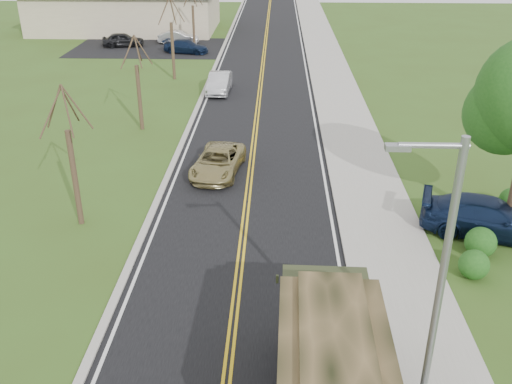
# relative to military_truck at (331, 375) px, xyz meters

# --- Properties ---
(road) EXTENTS (8.00, 120.00, 0.01)m
(road) POSITION_rel_military_truck_xyz_m (-2.69, 40.78, -2.05)
(road) COLOR black
(road) RESTS_ON ground
(curb_right) EXTENTS (0.30, 120.00, 0.12)m
(curb_right) POSITION_rel_military_truck_xyz_m (1.46, 40.78, -2.00)
(curb_right) COLOR #9E998E
(curb_right) RESTS_ON ground
(sidewalk_right) EXTENTS (3.20, 120.00, 0.10)m
(sidewalk_right) POSITION_rel_military_truck_xyz_m (3.21, 40.78, -2.01)
(sidewalk_right) COLOR #9E998E
(sidewalk_right) RESTS_ON ground
(curb_left) EXTENTS (0.30, 120.00, 0.10)m
(curb_left) POSITION_rel_military_truck_xyz_m (-6.84, 40.78, -2.01)
(curb_left) COLOR #9E998E
(curb_left) RESTS_ON ground
(street_light) EXTENTS (1.65, 0.22, 8.00)m
(street_light) POSITION_rel_military_truck_xyz_m (2.21, 0.28, 2.38)
(street_light) COLOR gray
(street_light) RESTS_ON ground
(bare_tree_a) EXTENTS (1.93, 2.26, 6.08)m
(bare_tree_a) POSITION_rel_military_truck_xyz_m (-9.70, 10.78, 0.57)
(bare_tree_a) COLOR #38281C
(bare_tree_a) RESTS_ON ground
(bare_tree_b) EXTENTS (1.83, 2.14, 5.73)m
(bare_tree_b) POSITION_rel_military_truck_xyz_m (-9.70, 22.78, 0.42)
(bare_tree_b) COLOR #38281C
(bare_tree_b) RESTS_ON ground
(bare_tree_c) EXTENTS (2.04, 2.39, 6.42)m
(bare_tree_c) POSITION_rel_military_truck_xyz_m (-9.70, 34.78, 0.72)
(bare_tree_c) COLOR #38281C
(bare_tree_c) RESTS_ON ground
(bare_tree_d) EXTENTS (1.88, 2.20, 5.91)m
(bare_tree_d) POSITION_rel_military_truck_xyz_m (-9.70, 46.78, 0.49)
(bare_tree_d) COLOR #38281C
(bare_tree_d) RESTS_ON ground
(commercial_building) EXTENTS (25.50, 21.50, 5.65)m
(commercial_building) POSITION_rel_military_truck_xyz_m (-18.68, 56.75, 0.63)
(commercial_building) COLOR tan
(commercial_building) RESTS_ON ground
(military_truck) EXTENTS (2.66, 7.26, 3.59)m
(military_truck) POSITION_rel_military_truck_xyz_m (0.00, 0.00, 0.00)
(military_truck) COLOR black
(military_truck) RESTS_ON ground
(suv_champagne) EXTENTS (2.78, 4.94, 1.30)m
(suv_champagne) POSITION_rel_military_truck_xyz_m (-4.34, 16.24, -1.40)
(suv_champagne) COLOR #9E9159
(suv_champagne) RESTS_ON ground
(sedan_silver) EXTENTS (1.63, 4.40, 1.44)m
(sedan_silver) POSITION_rel_military_truck_xyz_m (-5.69, 31.10, -1.34)
(sedan_silver) COLOR silver
(sedan_silver) RESTS_ON ground
(pickup_navy) EXTENTS (5.78, 3.57, 1.56)m
(pickup_navy) POSITION_rel_military_truck_xyz_m (7.33, 10.47, -1.27)
(pickup_navy) COLOR #0E1A34
(pickup_navy) RESTS_ON ground
(lot_car_dark) EXTENTS (4.33, 2.42, 1.39)m
(lot_car_dark) POSITION_rel_military_truck_xyz_m (-16.91, 47.13, -1.36)
(lot_car_dark) COLOR black
(lot_car_dark) RESTS_ON ground
(lot_car_silver) EXTENTS (4.15, 1.77, 1.33)m
(lot_car_silver) POSITION_rel_military_truck_xyz_m (-11.61, 48.73, -1.39)
(lot_car_silver) COLOR silver
(lot_car_silver) RESTS_ON ground
(lot_car_navy) EXTENTS (4.53, 2.55, 1.24)m
(lot_car_navy) POSITION_rel_military_truck_xyz_m (-10.17, 44.44, -1.44)
(lot_car_navy) COLOR #0E1A34
(lot_car_navy) RESTS_ON ground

